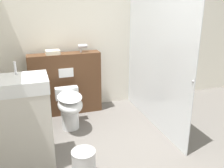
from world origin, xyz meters
TOP-DOWN VIEW (x-y plane):
  - wall_back at (0.00, 2.09)m, footprint 8.00×0.06m
  - partition_panel at (-0.48, 1.87)m, footprint 1.10×0.24m
  - shower_glass at (0.68, 1.14)m, footprint 0.04×1.84m
  - toilet at (-0.52, 1.31)m, footprint 0.33×0.58m
  - sink_vanity at (-1.12, 0.65)m, footprint 0.61×0.44m
  - hair_drier at (-0.18, 1.87)m, footprint 0.16×0.06m
  - folded_towel at (-0.64, 1.87)m, footprint 0.21×0.19m
  - waste_bin at (-0.55, 0.23)m, footprint 0.25×0.25m

SIDE VIEW (x-z plane):
  - waste_bin at x=-0.55m, z-range 0.00..0.33m
  - toilet at x=-0.52m, z-range 0.06..0.61m
  - partition_panel at x=-0.48m, z-range 0.00..0.98m
  - sink_vanity at x=-1.12m, z-range -0.07..1.09m
  - shower_glass at x=0.68m, z-range 0.00..1.93m
  - folded_towel at x=-0.64m, z-range 0.98..1.04m
  - hair_drier at x=-0.18m, z-range 1.00..1.13m
  - wall_back at x=0.00m, z-range 0.00..2.50m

